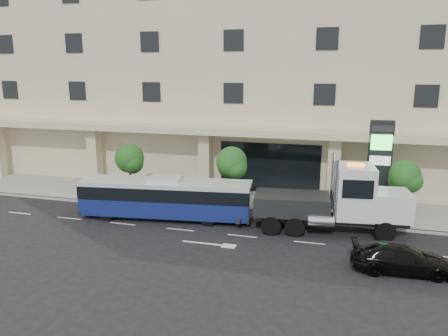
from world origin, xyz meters
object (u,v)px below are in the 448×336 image
object	(u,v)px
city_bus	(166,197)
signage_pylon	(379,165)
tow_truck	(338,201)
black_sedan	(402,258)

from	to	relation	value
city_bus	signage_pylon	xyz separation A→B (m)	(13.74, 5.37, 1.88)
city_bus	tow_truck	xyz separation A→B (m)	(11.12, 0.49, 0.50)
signage_pylon	tow_truck	bearing A→B (deg)	-121.73
city_bus	signage_pylon	size ratio (longest dim) A/B	1.84
tow_truck	signage_pylon	size ratio (longest dim) A/B	1.67
black_sedan	city_bus	bearing A→B (deg)	69.46
city_bus	black_sedan	bearing A→B (deg)	-23.63
city_bus	tow_truck	distance (m)	11.14
city_bus	signage_pylon	world-z (taller)	signage_pylon
city_bus	tow_truck	bearing A→B (deg)	-4.56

